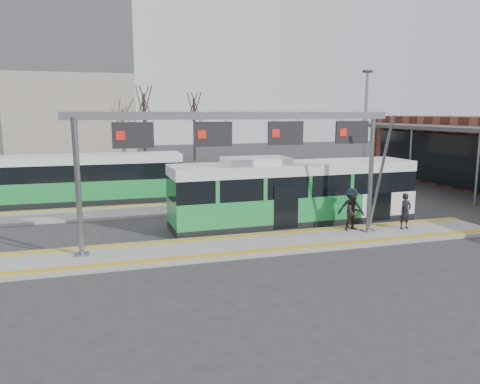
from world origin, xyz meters
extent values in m
plane|color=#2D2D30|center=(0.00, 0.00, 0.00)|extent=(120.00, 120.00, 0.00)
cube|color=gray|center=(0.00, 0.00, 0.07)|extent=(22.00, 3.00, 0.15)
cube|color=gray|center=(-4.00, 8.00, 0.07)|extent=(20.00, 3.00, 0.15)
cube|color=gold|center=(0.00, 1.15, 0.16)|extent=(22.00, 0.35, 0.02)
cube|color=gold|center=(0.00, -1.15, 0.16)|extent=(22.00, 0.35, 0.02)
cube|color=gold|center=(-4.00, 9.15, 0.16)|extent=(20.00, 0.35, 0.02)
cylinder|color=slate|center=(-6.50, 0.30, 2.67)|extent=(0.20, 0.20, 5.05)
cube|color=slate|center=(-6.50, 0.30, 0.18)|extent=(0.50, 0.50, 0.06)
cylinder|color=slate|center=(-6.50, -0.40, 2.67)|extent=(0.12, 1.46, 4.90)
cylinder|color=slate|center=(5.50, 0.30, 2.67)|extent=(0.20, 0.20, 5.05)
cube|color=slate|center=(5.50, 0.30, 0.18)|extent=(0.50, 0.50, 0.06)
cylinder|color=slate|center=(5.50, -0.40, 2.67)|extent=(0.12, 1.46, 4.90)
cube|color=slate|center=(-0.50, 0.30, 5.20)|extent=(13.00, 0.25, 0.30)
cube|color=black|center=(-4.50, 0.30, 4.50)|extent=(1.50, 0.12, 0.95)
cube|color=red|center=(-4.95, 0.23, 4.50)|extent=(0.32, 0.02, 0.32)
cube|color=black|center=(-1.50, 0.30, 4.50)|extent=(1.50, 0.12, 0.95)
cube|color=red|center=(-1.95, 0.23, 4.50)|extent=(0.32, 0.02, 0.32)
cube|color=black|center=(1.50, 0.30, 4.50)|extent=(1.50, 0.12, 0.95)
cube|color=red|center=(1.05, 0.23, 4.50)|extent=(0.32, 0.02, 0.32)
cube|color=black|center=(4.50, 0.30, 4.50)|extent=(1.50, 0.12, 0.95)
cube|color=red|center=(4.05, 0.23, 4.50)|extent=(0.32, 0.02, 0.32)
cylinder|color=slate|center=(14.80, 4.00, 2.15)|extent=(0.14, 0.14, 4.30)
cylinder|color=slate|center=(14.80, 10.00, 2.15)|extent=(0.14, 0.14, 4.30)
cube|color=#A29687|center=(-14.00, 36.00, 9.00)|extent=(24.00, 12.00, 18.00)
cube|color=black|center=(3.17, 3.11, 0.17)|extent=(11.96, 2.81, 0.35)
cube|color=green|center=(3.17, 3.11, 0.92)|extent=(11.96, 2.81, 1.14)
cube|color=black|center=(3.17, 3.11, 1.98)|extent=(11.96, 2.73, 0.99)
cube|color=white|center=(3.17, 3.11, 2.73)|extent=(11.96, 2.81, 0.50)
cube|color=orange|center=(9.12, 3.24, 2.63)|extent=(0.09, 1.77, 0.28)
cube|color=white|center=(1.19, 3.06, 3.13)|extent=(3.02, 1.84, 0.30)
cylinder|color=black|center=(-0.97, 1.89, 0.50)|extent=(1.00, 0.32, 0.99)
cylinder|color=black|center=(-1.02, 4.12, 0.50)|extent=(1.00, 0.32, 0.99)
cylinder|color=black|center=(6.77, 2.07, 0.50)|extent=(1.00, 0.32, 0.99)
cylinder|color=black|center=(6.72, 4.30, 0.50)|extent=(1.00, 0.32, 0.99)
cube|color=black|center=(-6.67, 11.54, 0.17)|extent=(11.53, 2.59, 0.34)
cube|color=green|center=(-6.67, 11.54, 0.89)|extent=(11.53, 2.59, 1.10)
cube|color=black|center=(-6.67, 11.54, 1.92)|extent=(11.53, 2.52, 0.96)
cube|color=white|center=(-6.67, 11.54, 2.63)|extent=(11.53, 2.59, 0.48)
cylinder|color=black|center=(-10.71, 10.52, 0.48)|extent=(0.96, 0.30, 0.96)
cylinder|color=black|center=(-10.68, 12.66, 0.48)|extent=(0.96, 0.30, 0.96)
cylinder|color=black|center=(-3.24, 10.42, 0.48)|extent=(0.96, 0.30, 0.96)
cylinder|color=black|center=(-3.21, 12.57, 0.48)|extent=(0.96, 0.30, 0.96)
imported|color=black|center=(7.32, 0.21, 0.95)|extent=(0.63, 0.46, 1.61)
imported|color=black|center=(4.97, 0.66, 0.94)|extent=(0.83, 0.68, 1.58)
imported|color=#1B2431|center=(5.06, 1.05, 1.05)|extent=(1.35, 1.16, 1.81)
cylinder|color=#382B21|center=(-1.42, 27.76, 3.52)|extent=(0.28, 0.28, 7.04)
cylinder|color=#382B21|center=(4.59, 33.93, 3.40)|extent=(0.28, 0.28, 6.81)
cylinder|color=slate|center=(8.61, 5.91, 3.76)|extent=(0.16, 0.16, 7.53)
cube|color=black|center=(8.61, 5.91, 7.53)|extent=(0.50, 0.25, 0.12)
camera|label=1|loc=(-5.77, -17.23, 5.34)|focal=35.00mm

